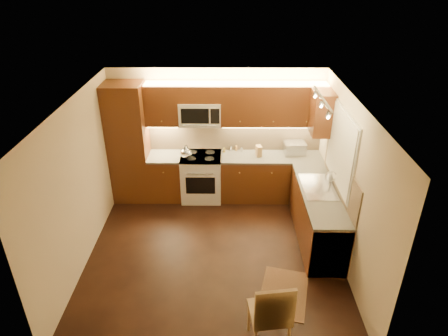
{
  "coord_description": "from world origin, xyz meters",
  "views": [
    {
      "loc": [
        0.2,
        -5.06,
        4.23
      ],
      "look_at": [
        0.15,
        0.55,
        1.25
      ],
      "focal_mm": 31.77,
      "sensor_mm": 36.0,
      "label": 1
    }
  ],
  "objects_px": {
    "kettle": "(186,151)",
    "toaster_oven": "(295,148)",
    "dining_chair": "(269,311)",
    "sink": "(319,183)",
    "knife_block": "(259,151)",
    "microwave": "(200,113)",
    "stove": "(201,177)",
    "soap_bottle": "(330,176)"
  },
  "relations": [
    {
      "from": "soap_bottle",
      "to": "microwave",
      "type": "bearing_deg",
      "value": 145.48
    },
    {
      "from": "toaster_oven",
      "to": "dining_chair",
      "type": "xyz_separation_m",
      "value": [
        -0.78,
        -3.51,
        -0.49
      ]
    },
    {
      "from": "stove",
      "to": "kettle",
      "type": "relative_size",
      "value": 3.75
    },
    {
      "from": "knife_block",
      "to": "stove",
      "type": "bearing_deg",
      "value": 168.89
    },
    {
      "from": "stove",
      "to": "knife_block",
      "type": "xyz_separation_m",
      "value": [
        1.1,
        0.03,
        0.54
      ]
    },
    {
      "from": "knife_block",
      "to": "dining_chair",
      "type": "bearing_deg",
      "value": -104.36
    },
    {
      "from": "kettle",
      "to": "soap_bottle",
      "type": "distance_m",
      "value": 2.64
    },
    {
      "from": "stove",
      "to": "toaster_oven",
      "type": "relative_size",
      "value": 2.35
    },
    {
      "from": "sink",
      "to": "kettle",
      "type": "xyz_separation_m",
      "value": [
        -2.27,
        1.04,
        0.07
      ]
    },
    {
      "from": "dining_chair",
      "to": "stove",
      "type": "bearing_deg",
      "value": 98.69
    },
    {
      "from": "sink",
      "to": "toaster_oven",
      "type": "height_order",
      "value": "toaster_oven"
    },
    {
      "from": "kettle",
      "to": "microwave",
      "type": "bearing_deg",
      "value": 59.91
    },
    {
      "from": "soap_bottle",
      "to": "sink",
      "type": "bearing_deg",
      "value": -144.34
    },
    {
      "from": "toaster_oven",
      "to": "knife_block",
      "type": "relative_size",
      "value": 1.91
    },
    {
      "from": "knife_block",
      "to": "soap_bottle",
      "type": "height_order",
      "value": "knife_block"
    },
    {
      "from": "sink",
      "to": "kettle",
      "type": "height_order",
      "value": "kettle"
    },
    {
      "from": "stove",
      "to": "toaster_oven",
      "type": "bearing_deg",
      "value": 4.3
    },
    {
      "from": "microwave",
      "to": "knife_block",
      "type": "distance_m",
      "value": 1.31
    },
    {
      "from": "sink",
      "to": "knife_block",
      "type": "height_order",
      "value": "knife_block"
    },
    {
      "from": "microwave",
      "to": "dining_chair",
      "type": "height_order",
      "value": "microwave"
    },
    {
      "from": "kettle",
      "to": "toaster_oven",
      "type": "distance_m",
      "value": 2.07
    },
    {
      "from": "stove",
      "to": "sink",
      "type": "relative_size",
      "value": 1.07
    },
    {
      "from": "microwave",
      "to": "sink",
      "type": "bearing_deg",
      "value": -32.21
    },
    {
      "from": "toaster_oven",
      "to": "kettle",
      "type": "bearing_deg",
      "value": -179.99
    },
    {
      "from": "sink",
      "to": "toaster_oven",
      "type": "xyz_separation_m",
      "value": [
        -0.21,
        1.26,
        0.04
      ]
    },
    {
      "from": "kettle",
      "to": "toaster_oven",
      "type": "height_order",
      "value": "kettle"
    },
    {
      "from": "kettle",
      "to": "dining_chair",
      "type": "distance_m",
      "value": 3.57
    },
    {
      "from": "stove",
      "to": "knife_block",
      "type": "distance_m",
      "value": 1.22
    },
    {
      "from": "kettle",
      "to": "dining_chair",
      "type": "relative_size",
      "value": 0.23
    },
    {
      "from": "stove",
      "to": "sink",
      "type": "height_order",
      "value": "sink"
    },
    {
      "from": "knife_block",
      "to": "soap_bottle",
      "type": "relative_size",
      "value": 1.23
    },
    {
      "from": "toaster_oven",
      "to": "stove",
      "type": "bearing_deg",
      "value": 178.36
    },
    {
      "from": "dining_chair",
      "to": "sink",
      "type": "bearing_deg",
      "value": 58.29
    },
    {
      "from": "microwave",
      "to": "dining_chair",
      "type": "bearing_deg",
      "value": -73.94
    },
    {
      "from": "microwave",
      "to": "toaster_oven",
      "type": "relative_size",
      "value": 1.94
    },
    {
      "from": "kettle",
      "to": "knife_block",
      "type": "distance_m",
      "value": 1.38
    },
    {
      "from": "kettle",
      "to": "toaster_oven",
      "type": "xyz_separation_m",
      "value": [
        2.06,
        0.21,
        -0.03
      ]
    },
    {
      "from": "kettle",
      "to": "sink",
      "type": "bearing_deg",
      "value": -2.95
    },
    {
      "from": "microwave",
      "to": "toaster_oven",
      "type": "height_order",
      "value": "microwave"
    },
    {
      "from": "sink",
      "to": "stove",
      "type": "bearing_deg",
      "value": 150.64
    },
    {
      "from": "microwave",
      "to": "toaster_oven",
      "type": "bearing_deg",
      "value": -0.02
    },
    {
      "from": "microwave",
      "to": "knife_block",
      "type": "xyz_separation_m",
      "value": [
        1.1,
        -0.1,
        -0.72
      ]
    }
  ]
}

